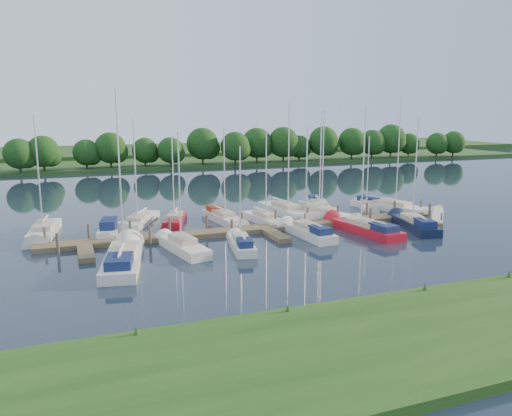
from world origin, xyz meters
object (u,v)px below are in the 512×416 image
object	(u,v)px
sailboat_n_5	(265,220)
sailboat_n_0	(44,233)
sailboat_s_2	(241,245)
motorboat	(109,231)
dock	(267,230)

from	to	relation	value
sailboat_n_5	sailboat_n_0	bearing A→B (deg)	-14.75
sailboat_n_5	sailboat_s_2	world-z (taller)	sailboat_n_5
sailboat_n_5	sailboat_s_2	distance (m)	9.82
sailboat_s_2	sailboat_n_5	bearing A→B (deg)	67.19
sailboat_n_0	motorboat	bearing A→B (deg)	168.38
sailboat_n_5	sailboat_s_2	bearing A→B (deg)	48.45
sailboat_s_2	motorboat	bearing A→B (deg)	148.27
dock	sailboat_n_5	world-z (taller)	sailboat_n_5
dock	sailboat_n_5	distance (m)	3.83
dock	sailboat_s_2	bearing A→B (deg)	-131.68
sailboat_n_0	motorboat	xyz separation A→B (m)	(5.50, -1.81, 0.09)
dock	sailboat_n_0	world-z (taller)	sailboat_n_0
motorboat	sailboat_s_2	xyz separation A→B (m)	(9.64, -8.66, -0.03)
dock	sailboat_s_2	world-z (taller)	sailboat_s_2
sailboat_n_0	sailboat_s_2	size ratio (longest dim) A/B	1.28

